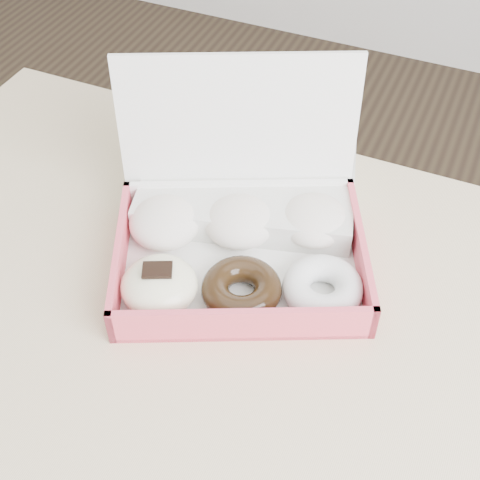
% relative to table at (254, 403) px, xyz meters
% --- Properties ---
extents(table, '(1.20, 0.80, 0.75)m').
position_rel_table_xyz_m(table, '(0.00, 0.00, 0.00)').
color(table, tan).
rests_on(table, ground).
extents(donut_box, '(0.38, 0.35, 0.22)m').
position_rel_table_xyz_m(donut_box, '(-0.08, 0.14, 0.11)').
color(donut_box, white).
rests_on(donut_box, table).
extents(newspapers, '(0.33, 0.29, 0.04)m').
position_rel_table_xyz_m(newspapers, '(-0.12, 0.26, 0.10)').
color(newspapers, white).
rests_on(newspapers, table).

